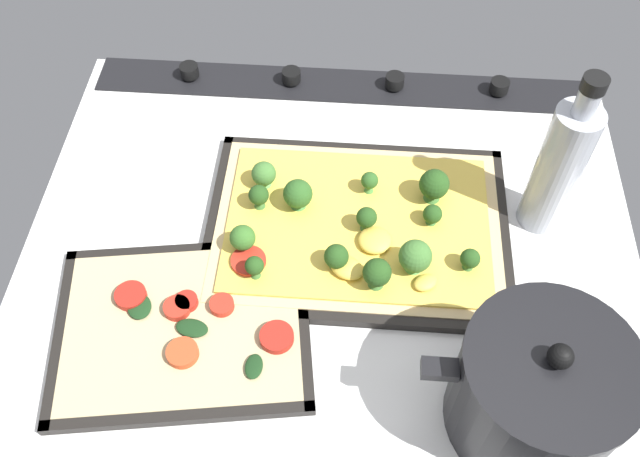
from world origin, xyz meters
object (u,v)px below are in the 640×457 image
Objects in this scene: baking_tray_back at (183,329)px; broccoli_pizza at (357,225)px; oil_bottle at (559,167)px; veggie_pizza_back at (186,324)px; cooking_pot at (538,391)px; baking_tray_front at (357,229)px.

broccoli_pizza is at bearing -141.99° from baking_tray_back.
oil_bottle is at bearing -169.36° from broccoli_pizza.
veggie_pizza_back is 1.23× the size of cooking_pot.
broccoli_pizza is 24.61cm from baking_tray_back.
baking_tray_back is 47.96cm from oil_bottle.
cooking_pot is (-38.02, 7.56, 6.51)cm from baking_tray_back.
cooking_pot is 1.01× the size of oil_bottle.
baking_tray_front is 1.30× the size of veggie_pizza_back.
cooking_pot is at bearing 128.56° from baking_tray_front.
veggie_pizza_back is 38.85cm from cooking_pot.
broccoli_pizza is 1.51× the size of oil_bottle.
oil_bottle reaches higher than baking_tray_front.
baking_tray_front is 25.47cm from oil_bottle.
oil_bottle is at bearing -170.72° from baking_tray_front.
oil_bottle is at bearing -155.45° from baking_tray_back.
baking_tray_front and baking_tray_back have the same top height.
broccoli_pizza reaches higher than baking_tray_back.
broccoli_pizza is 29.79cm from cooking_pot.
oil_bottle is (-4.72, -27.08, 3.12)cm from cooking_pot.
baking_tray_back is (19.47, 15.72, 0.02)cm from baking_tray_front.
veggie_pizza_back reaches higher than baking_tray_back.
cooking_pot is (-18.67, 22.68, 4.94)cm from broccoli_pizza.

